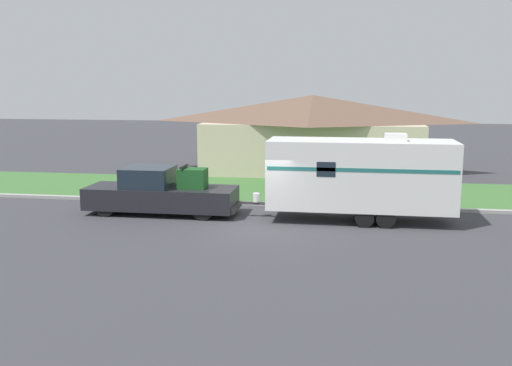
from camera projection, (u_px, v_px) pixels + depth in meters
The scene contains 7 objects.
ground_plane at pixel (258, 226), 21.58m from camera, with size 120.00×120.00×0.00m, color #38383D.
curb_strip at pixel (271, 204), 25.22m from camera, with size 80.00×0.30×0.14m.
lawn_strip at pixel (280, 190), 28.78m from camera, with size 80.00×7.00×0.03m.
house_across_street at pixel (312, 132), 34.52m from camera, with size 13.82×6.55×4.66m.
pickup_truck at pixel (161, 193), 23.56m from camera, with size 6.32×2.03×2.04m.
travel_trailer at pixel (360, 175), 22.14m from camera, with size 8.30×2.30×3.46m.
mailbox at pixel (167, 177), 26.63m from camera, with size 0.48×0.20×1.31m.
Camera 1 is at (3.22, -20.73, 5.33)m, focal length 40.00 mm.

